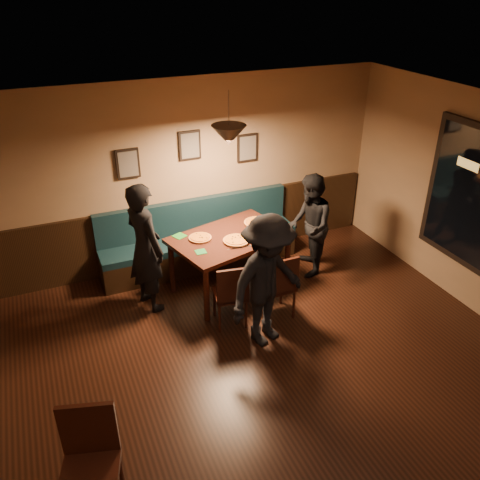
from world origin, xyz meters
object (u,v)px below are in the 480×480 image
(dining_table, at_px, (230,262))
(diner_right, at_px, (310,226))
(booth_bench, at_px, (200,237))
(diner_front, at_px, (267,282))
(chair_near_right, at_px, (276,284))
(chair_near_left, at_px, (230,293))
(tabasco_bottle, at_px, (266,225))
(diner_left, at_px, (145,248))
(cafe_chair_far, at_px, (89,472))
(soda_glass, at_px, (281,230))

(dining_table, bearing_deg, diner_right, -17.14)
(booth_bench, xyz_separation_m, diner_front, (0.17, -1.98, 0.35))
(chair_near_right, relative_size, diner_right, 0.60)
(diner_front, bearing_deg, dining_table, 68.56)
(chair_near_right, distance_m, diner_front, 0.66)
(diner_front, bearing_deg, chair_near_left, 99.55)
(tabasco_bottle, bearing_deg, diner_left, 178.32)
(booth_bench, relative_size, chair_near_left, 3.31)
(cafe_chair_far, bearing_deg, diner_left, -96.46)
(diner_front, distance_m, soda_glass, 1.18)
(booth_bench, distance_m, chair_near_left, 1.50)
(chair_near_right, height_order, diner_left, diner_left)
(chair_near_right, bearing_deg, cafe_chair_far, -144.83)
(chair_near_left, height_order, soda_glass, soda_glass)
(soda_glass, distance_m, cafe_chair_far, 3.87)
(chair_near_left, relative_size, chair_near_right, 0.98)
(soda_glass, relative_size, tabasco_bottle, 1.35)
(chair_near_left, relative_size, soda_glass, 5.46)
(dining_table, height_order, chair_near_right, chair_near_right)
(cafe_chair_far, bearing_deg, booth_bench, -105.26)
(dining_table, bearing_deg, tabasco_bottle, -15.79)
(chair_near_left, bearing_deg, dining_table, 76.81)
(booth_bench, relative_size, chair_near_right, 3.23)
(booth_bench, xyz_separation_m, cafe_chair_far, (-2.12, -3.47, 0.02))
(chair_near_left, bearing_deg, diner_left, 146.63)
(diner_front, bearing_deg, booth_bench, 74.79)
(dining_table, distance_m, diner_right, 1.28)
(dining_table, bearing_deg, diner_left, 162.91)
(booth_bench, xyz_separation_m, dining_table, (0.20, -0.75, -0.08))
(chair_near_left, relative_size, diner_left, 0.51)
(chair_near_right, xyz_separation_m, diner_left, (-1.48, 0.86, 0.42))
(chair_near_right, distance_m, cafe_chair_far, 3.25)
(booth_bench, height_order, diner_right, diner_right)
(diner_left, bearing_deg, chair_near_left, -152.21)
(dining_table, relative_size, diner_left, 0.88)
(soda_glass, bearing_deg, diner_right, 20.89)
(chair_near_right, height_order, soda_glass, soda_glass)
(booth_bench, xyz_separation_m, chair_near_right, (0.51, -1.56, -0.04))
(chair_near_left, bearing_deg, booth_bench, 95.03)
(booth_bench, height_order, dining_table, booth_bench)
(booth_bench, distance_m, soda_glass, 1.39)
(chair_near_left, distance_m, diner_left, 1.24)
(booth_bench, distance_m, tabasco_bottle, 1.13)
(chair_near_left, distance_m, diner_front, 0.69)
(chair_near_left, relative_size, tabasco_bottle, 7.39)
(chair_near_right, bearing_deg, booth_bench, 107.31)
(diner_left, distance_m, diner_front, 1.71)
(diner_left, relative_size, diner_front, 1.05)
(dining_table, relative_size, chair_near_left, 1.73)
(chair_near_left, bearing_deg, tabasco_bottle, 50.03)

